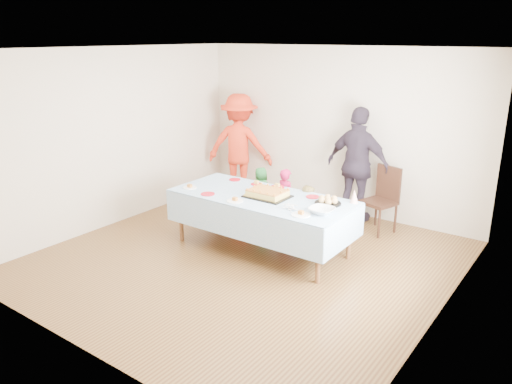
# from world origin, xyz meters

# --- Properties ---
(ground) EXTENTS (5.00, 5.00, 0.00)m
(ground) POSITION_xyz_m (0.00, 0.00, 0.00)
(ground) COLOR #4D2D16
(ground) RESTS_ON ground
(room_walls) EXTENTS (5.04, 5.04, 2.72)m
(room_walls) POSITION_xyz_m (0.05, 0.00, 1.77)
(room_walls) COLOR beige
(room_walls) RESTS_ON ground
(party_table) EXTENTS (2.50, 1.10, 0.78)m
(party_table) POSITION_xyz_m (-0.02, 0.39, 0.72)
(party_table) COLOR #54371D
(party_table) RESTS_ON ground
(birthday_cake) EXTENTS (0.57, 0.44, 0.10)m
(birthday_cake) POSITION_xyz_m (0.07, 0.40, 0.83)
(birthday_cake) COLOR black
(birthday_cake) RESTS_ON party_table
(rolls_tray) EXTENTS (0.34, 0.34, 0.10)m
(rolls_tray) POSITION_xyz_m (0.87, 0.62, 0.82)
(rolls_tray) COLOR black
(rolls_tray) RESTS_ON party_table
(punch_bowl) EXTENTS (0.31, 0.31, 0.08)m
(punch_bowl) POSITION_xyz_m (0.97, 0.26, 0.82)
(punch_bowl) COLOR silver
(punch_bowl) RESTS_ON party_table
(party_hat) EXTENTS (0.10, 0.10, 0.18)m
(party_hat) POSITION_xyz_m (1.12, 0.85, 0.87)
(party_hat) COLOR white
(party_hat) RESTS_ON party_table
(fork_pile) EXTENTS (0.24, 0.18, 0.07)m
(fork_pile) POSITION_xyz_m (0.60, 0.16, 0.81)
(fork_pile) COLOR white
(fork_pile) RESTS_ON party_table
(plate_red_far_a) EXTENTS (0.17, 0.17, 0.01)m
(plate_red_far_a) POSITION_xyz_m (-0.79, 0.79, 0.79)
(plate_red_far_a) COLOR red
(plate_red_far_a) RESTS_ON party_table
(plate_red_far_b) EXTENTS (0.17, 0.17, 0.01)m
(plate_red_far_b) POSITION_xyz_m (-0.39, 0.78, 0.79)
(plate_red_far_b) COLOR red
(plate_red_far_b) RESTS_ON party_table
(plate_red_far_c) EXTENTS (0.20, 0.20, 0.01)m
(plate_red_far_c) POSITION_xyz_m (-0.06, 0.85, 0.79)
(plate_red_far_c) COLOR red
(plate_red_far_c) RESTS_ON party_table
(plate_red_far_d) EXTENTS (0.18, 0.18, 0.01)m
(plate_red_far_d) POSITION_xyz_m (0.57, 0.75, 0.79)
(plate_red_far_d) COLOR red
(plate_red_far_d) RESTS_ON party_table
(plate_red_near) EXTENTS (0.19, 0.19, 0.01)m
(plate_red_near) POSITION_xyz_m (-0.65, 0.02, 0.79)
(plate_red_near) COLOR red
(plate_red_near) RESTS_ON party_table
(plate_white_left) EXTENTS (0.20, 0.20, 0.01)m
(plate_white_left) POSITION_xyz_m (-1.05, 0.09, 0.79)
(plate_white_left) COLOR white
(plate_white_left) RESTS_ON party_table
(plate_white_mid) EXTENTS (0.22, 0.22, 0.01)m
(plate_white_mid) POSITION_xyz_m (-0.17, 0.00, 0.79)
(plate_white_mid) COLOR white
(plate_white_mid) RESTS_ON party_table
(plate_white_right) EXTENTS (0.23, 0.23, 0.01)m
(plate_white_right) POSITION_xyz_m (0.80, 0.06, 0.79)
(plate_white_right) COLOR white
(plate_white_right) RESTS_ON party_table
(dining_chair) EXTENTS (0.54, 0.54, 1.00)m
(dining_chair) POSITION_xyz_m (1.05, 2.03, 0.56)
(dining_chair) COLOR black
(dining_chair) RESTS_ON ground
(toddler_left) EXTENTS (0.39, 0.31, 0.94)m
(toddler_left) POSITION_xyz_m (-0.19, 1.28, 0.47)
(toddler_left) COLOR #B61649
(toddler_left) RESTS_ON ground
(toddler_mid) EXTENTS (0.42, 0.33, 0.76)m
(toddler_mid) POSITION_xyz_m (-0.94, 1.69, 0.38)
(toddler_mid) COLOR #2A7E38
(toddler_mid) RESTS_ON ground
(toddler_right) EXTENTS (0.46, 0.38, 0.85)m
(toddler_right) POSITION_xyz_m (0.35, 0.97, 0.43)
(toddler_right) COLOR tan
(toddler_right) RESTS_ON ground
(adult_left) EXTENTS (1.37, 1.07, 1.86)m
(adult_left) POSITION_xyz_m (-1.79, 2.20, 0.93)
(adult_left) COLOR red
(adult_left) RESTS_ON ground
(adult_right) EXTENTS (1.10, 0.53, 1.82)m
(adult_right) POSITION_xyz_m (0.55, 2.20, 0.91)
(adult_right) COLOR #302735
(adult_right) RESTS_ON ground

